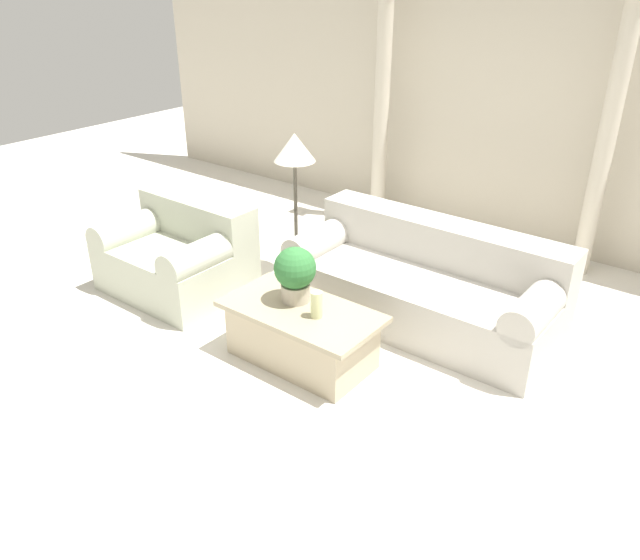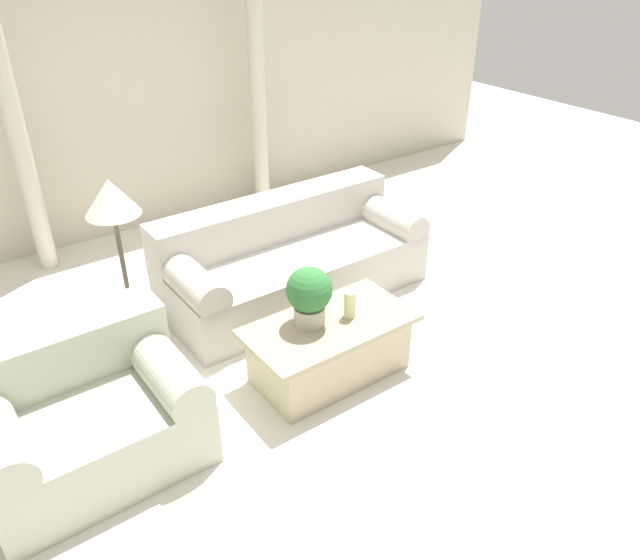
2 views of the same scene
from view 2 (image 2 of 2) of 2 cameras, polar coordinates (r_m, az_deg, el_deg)
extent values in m
plane|color=silver|center=(4.92, -1.91, -6.32)|extent=(16.00, 16.00, 0.00)
cube|color=beige|center=(6.69, -17.00, 17.61)|extent=(10.00, 0.06, 3.20)
cube|color=#B7B2A8|center=(5.49, -2.34, 0.72)|extent=(2.28, 0.98, 0.46)
cube|color=#B7B2A8|center=(5.54, -4.28, 5.74)|extent=(2.28, 0.34, 0.37)
cylinder|color=#B7B2A8|center=(4.93, -12.10, 0.25)|extent=(0.28, 0.98, 0.28)
cylinder|color=#B7B2A8|center=(5.90, 5.73, 6.02)|extent=(0.28, 0.98, 0.28)
cube|color=#B2B6A0|center=(4.15, -20.22, -12.82)|extent=(1.26, 0.98, 0.46)
cube|color=#B2B6A0|center=(4.15, -22.60, -6.04)|extent=(1.26, 0.34, 0.37)
cylinder|color=#B2B6A0|center=(4.06, -14.41, -7.42)|extent=(0.28, 0.98, 0.28)
cube|color=tan|center=(4.56, 0.88, -6.50)|extent=(1.07, 0.57, 0.42)
cube|color=tan|center=(4.42, 0.90, -4.12)|extent=(1.22, 0.65, 0.04)
cylinder|color=#B2A893|center=(4.37, -0.98, -3.21)|extent=(0.22, 0.22, 0.14)
sphere|color=#2D6B33|center=(4.25, -1.00, -0.89)|extent=(0.32, 0.32, 0.32)
cylinder|color=beige|center=(4.42, 2.74, -2.22)|extent=(0.09, 0.09, 0.21)
cylinder|color=#4C473D|center=(5.15, -16.33, -5.68)|extent=(0.27, 0.27, 0.03)
cylinder|color=#4C473D|center=(4.85, -17.29, -0.22)|extent=(0.04, 0.04, 1.11)
cone|color=silver|center=(4.55, -18.60, 7.20)|extent=(0.38, 0.38, 0.26)
cylinder|color=beige|center=(6.14, -25.86, 11.50)|extent=(0.17, 0.17, 2.52)
cylinder|color=beige|center=(6.95, -5.71, 16.26)|extent=(0.17, 0.17, 2.52)
camera|label=1|loc=(4.81, 59.48, 14.56)|focal=35.00mm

